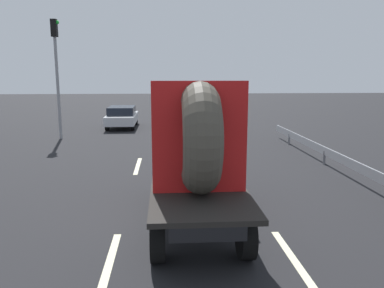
% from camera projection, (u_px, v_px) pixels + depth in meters
% --- Properties ---
extents(ground_plane, '(120.00, 120.00, 0.00)m').
position_uv_depth(ground_plane, '(186.00, 215.00, 9.77)').
color(ground_plane, black).
extents(flatbed_truck, '(2.02, 5.66, 3.43)m').
position_uv_depth(flatbed_truck, '(193.00, 150.00, 9.39)').
color(flatbed_truck, black).
rests_on(flatbed_truck, ground_plane).
extents(distant_sedan, '(1.85, 4.32, 1.41)m').
position_uv_depth(distant_sedan, '(122.00, 116.00, 25.46)').
color(distant_sedan, black).
rests_on(distant_sedan, ground_plane).
extents(traffic_light, '(0.42, 0.36, 6.38)m').
position_uv_depth(traffic_light, '(56.00, 63.00, 20.49)').
color(traffic_light, gray).
rests_on(traffic_light, ground_plane).
extents(guardrail, '(0.10, 17.46, 0.71)m').
position_uv_depth(guardrail, '(351.00, 164.00, 12.98)').
color(guardrail, gray).
rests_on(guardrail, ground_plane).
extents(lane_dash_left_near, '(0.16, 2.42, 0.01)m').
position_uv_depth(lane_dash_left_near, '(110.00, 260.00, 7.40)').
color(lane_dash_left_near, beige).
rests_on(lane_dash_left_near, ground_plane).
extents(lane_dash_left_far, '(0.16, 2.71, 0.01)m').
position_uv_depth(lane_dash_left_far, '(138.00, 166.00, 14.97)').
color(lane_dash_left_far, beige).
rests_on(lane_dash_left_far, ground_plane).
extents(lane_dash_right_near, '(0.16, 2.65, 0.01)m').
position_uv_depth(lane_dash_right_near, '(294.00, 260.00, 7.42)').
color(lane_dash_right_near, beige).
rests_on(lane_dash_right_near, ground_plane).
extents(lane_dash_right_far, '(0.16, 2.65, 0.01)m').
position_uv_depth(lane_dash_right_far, '(226.00, 162.00, 15.57)').
color(lane_dash_right_far, beige).
rests_on(lane_dash_right_far, ground_plane).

